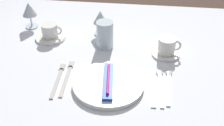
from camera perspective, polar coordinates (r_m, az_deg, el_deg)
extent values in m
cube|color=white|center=(1.24, 0.16, 0.77)|extent=(1.80, 1.10, 0.04)
cube|color=white|center=(1.77, 2.24, 8.09)|extent=(1.80, 0.01, 0.18)
cylinder|color=brown|center=(2.04, -21.25, 0.94)|extent=(0.07, 0.07, 0.70)
cylinder|color=white|center=(1.07, -0.76, -4.23)|extent=(0.27, 0.27, 0.02)
cube|color=blue|center=(1.06, -0.77, -3.61)|extent=(0.06, 0.21, 0.01)
cylinder|color=#CC268C|center=(1.05, -0.78, -3.14)|extent=(0.03, 0.17, 0.01)
cube|color=beige|center=(1.11, -9.30, -3.52)|extent=(0.02, 0.19, 0.00)
cube|color=beige|center=(1.19, -8.22, -0.27)|extent=(0.02, 0.04, 0.00)
cube|color=beige|center=(1.10, -11.09, -3.95)|extent=(0.02, 0.18, 0.00)
cube|color=beige|center=(1.18, -9.96, -0.79)|extent=(0.02, 0.04, 0.00)
cube|color=beige|center=(1.06, 8.26, -5.36)|extent=(0.02, 0.19, 0.00)
cube|color=beige|center=(1.14, 8.15, -1.89)|extent=(0.02, 0.06, 0.00)
cube|color=beige|center=(1.06, 9.82, -5.45)|extent=(0.02, 0.19, 0.00)
ellipsoid|color=beige|center=(1.14, 9.55, -1.98)|extent=(0.03, 0.04, 0.01)
cube|color=beige|center=(1.07, 11.35, -5.24)|extent=(0.02, 0.18, 0.00)
ellipsoid|color=beige|center=(1.15, 11.40, -1.93)|extent=(0.03, 0.04, 0.01)
cylinder|color=white|center=(1.26, 10.76, 1.85)|extent=(0.12, 0.12, 0.01)
cylinder|color=white|center=(1.24, 10.97, 3.42)|extent=(0.07, 0.07, 0.07)
torus|color=white|center=(1.24, 12.70, 3.43)|extent=(0.05, 0.01, 0.05)
cylinder|color=white|center=(1.39, -12.25, 5.09)|extent=(0.14, 0.14, 0.01)
cylinder|color=white|center=(1.37, -12.44, 6.42)|extent=(0.08, 0.08, 0.06)
torus|color=white|center=(1.36, -10.94, 6.48)|extent=(0.04, 0.01, 0.04)
cylinder|color=silver|center=(1.51, -15.79, 7.15)|extent=(0.06, 0.06, 0.01)
cylinder|color=silver|center=(1.50, -15.99, 8.24)|extent=(0.01, 0.01, 0.06)
cone|color=silver|center=(1.47, -16.39, 10.39)|extent=(0.07, 0.07, 0.07)
cylinder|color=silver|center=(1.39, -2.29, 5.96)|extent=(0.06, 0.06, 0.01)
cylinder|color=silver|center=(1.38, -2.32, 7.06)|extent=(0.01, 0.01, 0.06)
cone|color=silver|center=(1.35, -2.38, 9.24)|extent=(0.07, 0.07, 0.06)
cylinder|color=silver|center=(1.27, -1.44, 5.77)|extent=(0.08, 0.08, 0.12)
cylinder|color=#C68C1E|center=(1.28, -1.43, 4.86)|extent=(0.07, 0.07, 0.07)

